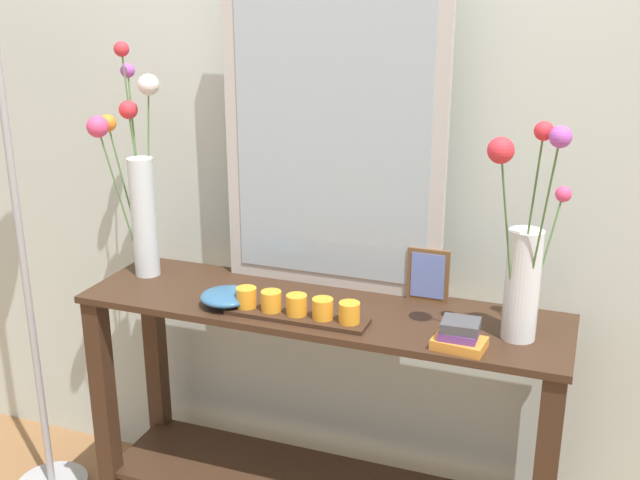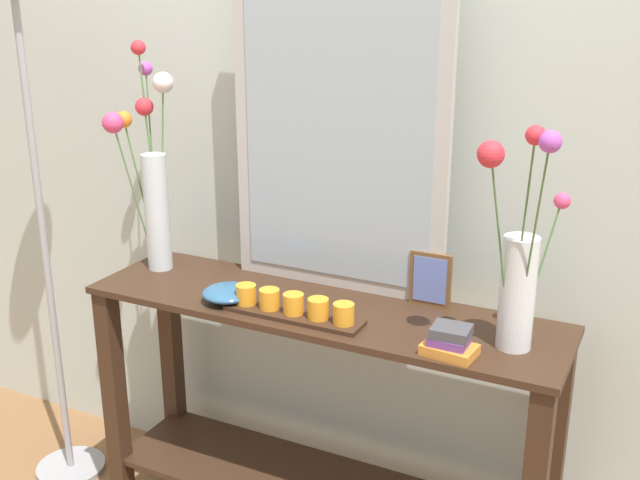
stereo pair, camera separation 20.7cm
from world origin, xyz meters
TOP-DOWN VIEW (x-y plane):
  - wall_back at (0.00, 0.31)m, footprint 6.40×0.08m
  - console_table at (0.00, 0.00)m, footprint 1.37×0.37m
  - mirror_leaning at (-0.02, 0.15)m, footprint 0.65×0.03m
  - tall_vase_left at (-0.60, 0.05)m, footprint 0.17×0.21m
  - vase_right at (0.54, -0.03)m, footprint 0.19×0.21m
  - candle_tray at (-0.03, -0.10)m, footprint 0.39×0.09m
  - picture_frame_small at (0.27, 0.14)m, footprint 0.12×0.01m
  - decorative_bowl at (-0.24, -0.09)m, footprint 0.15×0.15m
  - book_stack at (0.41, -0.13)m, footprint 0.14×0.10m
  - floor_lamp at (-0.97, -0.05)m, footprint 0.24×0.24m

SIDE VIEW (x-z plane):
  - console_table at x=0.00m, z-range 0.09..0.89m
  - decorative_bowl at x=-0.24m, z-range 0.81..0.86m
  - candle_tray at x=-0.03m, z-range 0.80..0.87m
  - book_stack at x=0.41m, z-range 0.80..0.88m
  - picture_frame_small at x=0.27m, z-range 0.81..0.96m
  - vase_right at x=0.54m, z-range 0.74..1.30m
  - tall_vase_left at x=-0.60m, z-range 0.75..1.45m
  - floor_lamp at x=-0.97m, z-range 0.31..2.10m
  - mirror_leaning at x=-0.02m, z-range 0.81..1.74m
  - wall_back at x=0.00m, z-range 0.00..2.70m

